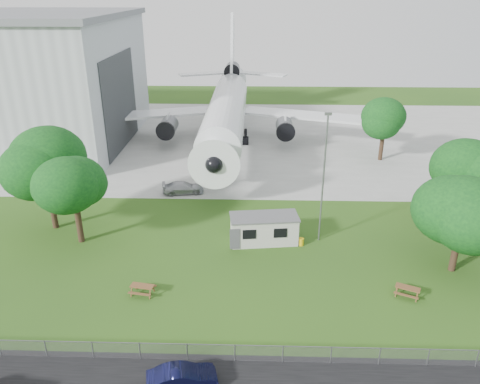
{
  "coord_description": "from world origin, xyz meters",
  "views": [
    {
      "loc": [
        2.01,
        -32.23,
        21.67
      ],
      "look_at": [
        0.79,
        8.0,
        4.0
      ],
      "focal_mm": 35.0,
      "sensor_mm": 36.0,
      "label": 1
    }
  ],
  "objects_px": {
    "site_cabin": "(264,229)",
    "picnic_east": "(406,296)",
    "airliner": "(227,108)",
    "car_centre_sedan": "(182,378)",
    "picnic_west": "(143,294)"
  },
  "relations": [
    {
      "from": "picnic_east",
      "to": "car_centre_sedan",
      "type": "relative_size",
      "value": 0.44
    },
    {
      "from": "picnic_west",
      "to": "picnic_east",
      "type": "xyz_separation_m",
      "value": [
        20.26,
        0.38,
        0.0
      ]
    },
    {
      "from": "airliner",
      "to": "picnic_east",
      "type": "relative_size",
      "value": 26.52
    },
    {
      "from": "picnic_west",
      "to": "car_centre_sedan",
      "type": "height_order",
      "value": "car_centre_sedan"
    },
    {
      "from": "picnic_east",
      "to": "car_centre_sedan",
      "type": "distance_m",
      "value": 18.47
    },
    {
      "from": "picnic_east",
      "to": "car_centre_sedan",
      "type": "bearing_deg",
      "value": -124.7
    },
    {
      "from": "airliner",
      "to": "picnic_east",
      "type": "distance_m",
      "value": 41.63
    },
    {
      "from": "airliner",
      "to": "picnic_west",
      "type": "xyz_separation_m",
      "value": [
        -4.39,
        -38.5,
        -5.27
      ]
    },
    {
      "from": "picnic_east",
      "to": "car_centre_sedan",
      "type": "height_order",
      "value": "car_centre_sedan"
    },
    {
      "from": "site_cabin",
      "to": "car_centre_sedan",
      "type": "xyz_separation_m",
      "value": [
        -5.1,
        -17.41,
        -0.63
      ]
    },
    {
      "from": "airliner",
      "to": "picnic_west",
      "type": "relative_size",
      "value": 26.52
    },
    {
      "from": "airliner",
      "to": "picnic_west",
      "type": "distance_m",
      "value": 39.11
    },
    {
      "from": "airliner",
      "to": "site_cabin",
      "type": "bearing_deg",
      "value": -80.43
    },
    {
      "from": "airliner",
      "to": "site_cabin",
      "type": "xyz_separation_m",
      "value": [
        5.08,
        -30.09,
        -3.96
      ]
    },
    {
      "from": "site_cabin",
      "to": "picnic_east",
      "type": "height_order",
      "value": "site_cabin"
    }
  ]
}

